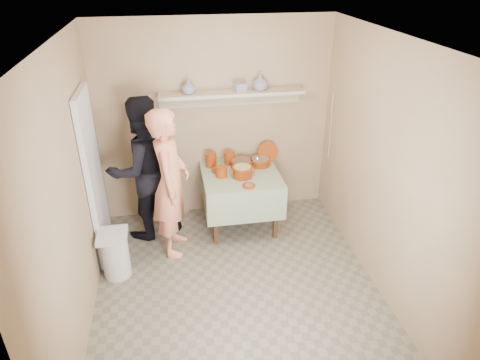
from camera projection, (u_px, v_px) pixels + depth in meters
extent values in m
plane|color=#756E5C|center=(238.00, 291.00, 4.61)|extent=(3.50, 3.50, 0.00)
cube|color=silver|center=(94.00, 179.00, 4.75)|extent=(0.06, 0.70, 2.00)
cylinder|color=#802602|center=(211.00, 160.00, 5.54)|extent=(0.14, 0.14, 0.19)
cylinder|color=#802602|center=(229.00, 158.00, 5.62)|extent=(0.14, 0.14, 0.17)
cylinder|color=#802602|center=(221.00, 172.00, 5.29)|extent=(0.14, 0.14, 0.14)
cylinder|color=#802602|center=(218.00, 170.00, 5.43)|extent=(0.16, 0.16, 0.05)
cylinder|color=#802602|center=(268.00, 152.00, 5.68)|extent=(0.29, 0.14, 0.27)
imported|color=navy|center=(260.00, 82.00, 5.26)|extent=(0.23, 0.23, 0.20)
imported|color=navy|center=(188.00, 87.00, 5.12)|extent=(0.23, 0.23, 0.17)
cube|color=navy|center=(240.00, 87.00, 5.22)|extent=(0.17, 0.14, 0.10)
imported|color=#F18B68|center=(171.00, 184.00, 4.87)|extent=(0.51, 0.71, 1.79)
imported|color=black|center=(143.00, 169.00, 5.17)|extent=(1.10, 1.01, 1.82)
cube|color=tan|center=(215.00, 121.00, 5.53)|extent=(3.00, 0.02, 2.60)
cube|color=tan|center=(288.00, 329.00, 2.47)|extent=(3.00, 0.02, 2.60)
cube|color=tan|center=(69.00, 199.00, 3.77)|extent=(0.02, 3.50, 2.60)
cube|color=tan|center=(388.00, 173.00, 4.23)|extent=(0.02, 3.50, 2.60)
cube|color=silver|center=(237.00, 40.00, 3.39)|extent=(3.00, 3.50, 0.02)
cube|color=#4C2D16|center=(215.00, 219.00, 5.21)|extent=(0.05, 0.05, 0.71)
cube|color=#4C2D16|center=(276.00, 214.00, 5.32)|extent=(0.05, 0.05, 0.71)
cube|color=#4C2D16|center=(209.00, 189.00, 5.87)|extent=(0.05, 0.05, 0.71)
cube|color=#4C2D16|center=(263.00, 185.00, 5.98)|extent=(0.05, 0.05, 0.71)
cube|color=#4C2D16|center=(241.00, 175.00, 5.42)|extent=(0.90, 0.90, 0.04)
cube|color=#25591E|center=(241.00, 174.00, 5.41)|extent=(0.96, 0.96, 0.01)
cube|color=#25591E|center=(248.00, 208.00, 5.09)|extent=(0.96, 0.01, 0.44)
cube|color=#25591E|center=(235.00, 172.00, 5.93)|extent=(0.96, 0.01, 0.44)
cube|color=#25591E|center=(204.00, 192.00, 5.44)|extent=(0.01, 0.96, 0.44)
cube|color=#25591E|center=(277.00, 185.00, 5.58)|extent=(0.01, 0.96, 0.44)
cylinder|color=#5F210B|center=(242.00, 163.00, 5.55)|extent=(0.28, 0.28, 0.09)
cylinder|color=#802602|center=(242.00, 161.00, 5.53)|extent=(0.30, 0.30, 0.01)
cylinder|color=brown|center=(242.00, 162.00, 5.54)|extent=(0.25, 0.25, 0.05)
cylinder|color=#5F210B|center=(260.00, 162.00, 5.59)|extent=(0.26, 0.26, 0.09)
cylinder|color=#802602|center=(260.00, 159.00, 5.57)|extent=(0.28, 0.28, 0.01)
cylinder|color=#8C6B54|center=(260.00, 160.00, 5.57)|extent=(0.23, 0.23, 0.05)
cylinder|color=silver|center=(262.00, 157.00, 5.40)|extent=(0.01, 0.22, 0.16)
sphere|color=silver|center=(257.00, 159.00, 5.54)|extent=(0.07, 0.07, 0.07)
cylinder|color=#5F210B|center=(242.00, 172.00, 5.28)|extent=(0.24, 0.24, 0.14)
cylinder|color=#802602|center=(242.00, 167.00, 5.25)|extent=(0.25, 0.25, 0.01)
cylinder|color=tan|center=(242.00, 168.00, 5.26)|extent=(0.21, 0.21, 0.05)
torus|color=#802602|center=(233.00, 172.00, 5.26)|extent=(0.09, 0.02, 0.09)
torus|color=#802602|center=(252.00, 171.00, 5.30)|extent=(0.09, 0.02, 0.09)
cylinder|color=#802602|center=(249.00, 186.00, 5.10)|extent=(0.16, 0.16, 0.02)
cylinder|color=#8C6B54|center=(249.00, 185.00, 5.09)|extent=(0.09, 0.09, 0.01)
cube|color=#BFAA8E|center=(232.00, 93.00, 5.25)|extent=(1.80, 0.25, 0.04)
cube|color=#BFAA8E|center=(231.00, 98.00, 5.41)|extent=(1.80, 0.02, 0.18)
cylinder|color=silver|center=(116.00, 256.00, 4.74)|extent=(0.30, 0.30, 0.50)
cube|color=silver|center=(112.00, 236.00, 4.61)|extent=(0.32, 0.32, 0.06)
cylinder|color=silver|center=(333.00, 103.00, 5.41)|extent=(0.01, 0.01, 0.30)
cylinder|color=silver|center=(331.00, 126.00, 5.53)|extent=(0.01, 0.01, 0.30)
cylinder|color=silver|center=(329.00, 147.00, 5.66)|extent=(0.01, 0.01, 0.30)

